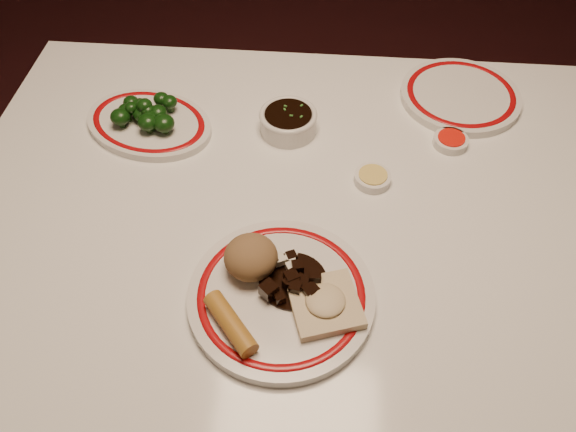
% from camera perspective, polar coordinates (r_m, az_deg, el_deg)
% --- Properties ---
extents(ground, '(7.00, 7.00, 0.00)m').
position_cam_1_polar(ground, '(1.59, 0.74, -17.07)').
color(ground, black).
rests_on(ground, ground).
extents(dining_table, '(1.20, 0.90, 0.75)m').
position_cam_1_polar(dining_table, '(1.02, 1.11, -2.50)').
color(dining_table, white).
rests_on(dining_table, ground).
extents(main_plate, '(0.34, 0.34, 0.02)m').
position_cam_1_polar(main_plate, '(0.83, -0.69, -8.10)').
color(main_plate, silver).
rests_on(main_plate, dining_table).
extents(rice_mound, '(0.08, 0.08, 0.06)m').
position_cam_1_polar(rice_mound, '(0.83, -3.79, -4.18)').
color(rice_mound, brown).
rests_on(rice_mound, main_plate).
extents(spring_roll, '(0.09, 0.10, 0.03)m').
position_cam_1_polar(spring_roll, '(0.79, -5.85, -10.79)').
color(spring_roll, '#B57E2C').
rests_on(spring_roll, main_plate).
extents(fried_wonton, '(0.12, 0.12, 0.03)m').
position_cam_1_polar(fried_wonton, '(0.81, 3.80, -8.84)').
color(fried_wonton, beige).
rests_on(fried_wonton, main_plate).
extents(stirfry_heap, '(0.10, 0.10, 0.03)m').
position_cam_1_polar(stirfry_heap, '(0.82, 0.60, -6.53)').
color(stirfry_heap, black).
rests_on(stirfry_heap, main_plate).
extents(broccoli_plate, '(0.30, 0.28, 0.02)m').
position_cam_1_polar(broccoli_plate, '(1.12, -13.93, 9.13)').
color(broccoli_plate, silver).
rests_on(broccoli_plate, dining_table).
extents(broccoli_pile, '(0.12, 0.10, 0.05)m').
position_cam_1_polar(broccoli_pile, '(1.10, -14.23, 10.16)').
color(broccoli_pile, '#23471C').
rests_on(broccoli_pile, broccoli_plate).
extents(soy_bowl, '(0.11, 0.11, 0.04)m').
position_cam_1_polar(soy_bowl, '(1.07, 0.03, 9.51)').
color(soy_bowl, silver).
rests_on(soy_bowl, dining_table).
extents(sweet_sour_dish, '(0.06, 0.06, 0.02)m').
position_cam_1_polar(sweet_sour_dish, '(1.09, 16.19, 7.34)').
color(sweet_sour_dish, silver).
rests_on(sweet_sour_dish, dining_table).
extents(mustard_dish, '(0.06, 0.06, 0.02)m').
position_cam_1_polar(mustard_dish, '(0.99, 8.58, 3.84)').
color(mustard_dish, silver).
rests_on(mustard_dish, dining_table).
extents(far_plate, '(0.28, 0.28, 0.02)m').
position_cam_1_polar(far_plate, '(1.20, 17.10, 11.62)').
color(far_plate, silver).
rests_on(far_plate, dining_table).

